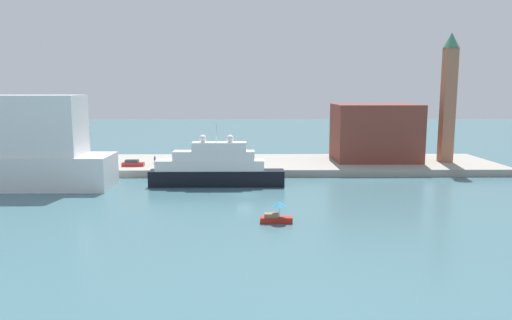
{
  "coord_description": "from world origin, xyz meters",
  "views": [
    {
      "loc": [
        0.84,
        -78.94,
        17.7
      ],
      "look_at": [
        1.92,
        6.0,
        5.03
      ],
      "focal_mm": 33.86,
      "sensor_mm": 36.0,
      "label": 1
    }
  ],
  "objects_px": {
    "small_motorboat": "(277,214)",
    "bell_tower": "(448,94)",
    "harbor_building": "(375,132)",
    "mooring_bollard": "(227,167)",
    "parked_car": "(133,163)",
    "large_yacht": "(215,168)",
    "person_figure": "(155,160)"
  },
  "relations": [
    {
      "from": "small_motorboat",
      "to": "bell_tower",
      "type": "xyz_separation_m",
      "value": [
        39.93,
        43.78,
        15.25
      ]
    },
    {
      "from": "small_motorboat",
      "to": "harbor_building",
      "type": "distance_m",
      "value": 53.13
    },
    {
      "from": "small_motorboat",
      "to": "mooring_bollard",
      "type": "xyz_separation_m",
      "value": [
        -8.15,
        34.35,
        0.62
      ]
    },
    {
      "from": "harbor_building",
      "to": "bell_tower",
      "type": "xyz_separation_m",
      "value": [
        15.09,
        -2.72,
        8.63
      ]
    },
    {
      "from": "bell_tower",
      "to": "parked_car",
      "type": "bearing_deg",
      "value": -175.32
    },
    {
      "from": "large_yacht",
      "to": "small_motorboat",
      "type": "relative_size",
      "value": 5.76
    },
    {
      "from": "harbor_building",
      "to": "bell_tower",
      "type": "relative_size",
      "value": 0.66
    },
    {
      "from": "small_motorboat",
      "to": "person_figure",
      "type": "xyz_separation_m",
      "value": [
        -24.21,
        41.71,
        1.1
      ]
    },
    {
      "from": "small_motorboat",
      "to": "mooring_bollard",
      "type": "distance_m",
      "value": 35.31
    },
    {
      "from": "bell_tower",
      "to": "parked_car",
      "type": "height_order",
      "value": "bell_tower"
    },
    {
      "from": "bell_tower",
      "to": "large_yacht",
      "type": "bearing_deg",
      "value": -159.11
    },
    {
      "from": "person_figure",
      "to": "harbor_building",
      "type": "bearing_deg",
      "value": 5.58
    },
    {
      "from": "parked_car",
      "to": "person_figure",
      "type": "height_order",
      "value": "person_figure"
    },
    {
      "from": "small_motorboat",
      "to": "large_yacht",
      "type": "bearing_deg",
      "value": 111.84
    },
    {
      "from": "bell_tower",
      "to": "parked_car",
      "type": "xyz_separation_m",
      "value": [
        -68.07,
        -5.57,
        -14.37
      ]
    },
    {
      "from": "harbor_building",
      "to": "bell_tower",
      "type": "height_order",
      "value": "bell_tower"
    },
    {
      "from": "harbor_building",
      "to": "bell_tower",
      "type": "distance_m",
      "value": 17.6
    },
    {
      "from": "large_yacht",
      "to": "mooring_bollard",
      "type": "relative_size",
      "value": 36.62
    },
    {
      "from": "large_yacht",
      "to": "harbor_building",
      "type": "bearing_deg",
      "value": 32.04
    },
    {
      "from": "harbor_building",
      "to": "person_figure",
      "type": "bearing_deg",
      "value": -174.42
    },
    {
      "from": "mooring_bollard",
      "to": "bell_tower",
      "type": "bearing_deg",
      "value": 11.09
    },
    {
      "from": "harbor_building",
      "to": "parked_car",
      "type": "distance_m",
      "value": 53.93
    },
    {
      "from": "person_figure",
      "to": "mooring_bollard",
      "type": "xyz_separation_m",
      "value": [
        16.06,
        -7.36,
        -0.48
      ]
    },
    {
      "from": "harbor_building",
      "to": "parked_car",
      "type": "bearing_deg",
      "value": -171.1
    },
    {
      "from": "large_yacht",
      "to": "harbor_building",
      "type": "distance_m",
      "value": 41.26
    },
    {
      "from": "person_figure",
      "to": "mooring_bollard",
      "type": "bearing_deg",
      "value": -24.61
    },
    {
      "from": "harbor_building",
      "to": "mooring_bollard",
      "type": "xyz_separation_m",
      "value": [
        -32.98,
        -12.15,
        -5.99
      ]
    },
    {
      "from": "mooring_bollard",
      "to": "parked_car",
      "type": "bearing_deg",
      "value": 169.09
    },
    {
      "from": "harbor_building",
      "to": "parked_car",
      "type": "relative_size",
      "value": 4.06
    },
    {
      "from": "bell_tower",
      "to": "mooring_bollard",
      "type": "relative_size",
      "value": 41.94
    },
    {
      "from": "harbor_building",
      "to": "parked_car",
      "type": "xyz_separation_m",
      "value": [
        -52.98,
        -8.29,
        -5.73
      ]
    },
    {
      "from": "large_yacht",
      "to": "person_figure",
      "type": "xyz_separation_m",
      "value": [
        -14.29,
        16.96,
        -0.93
      ]
    }
  ]
}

